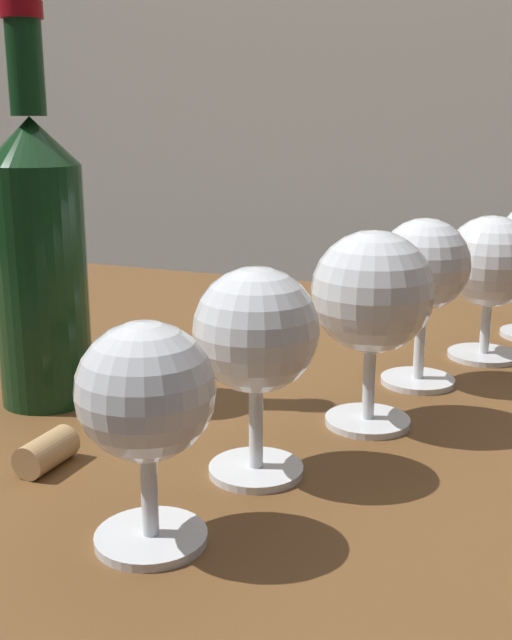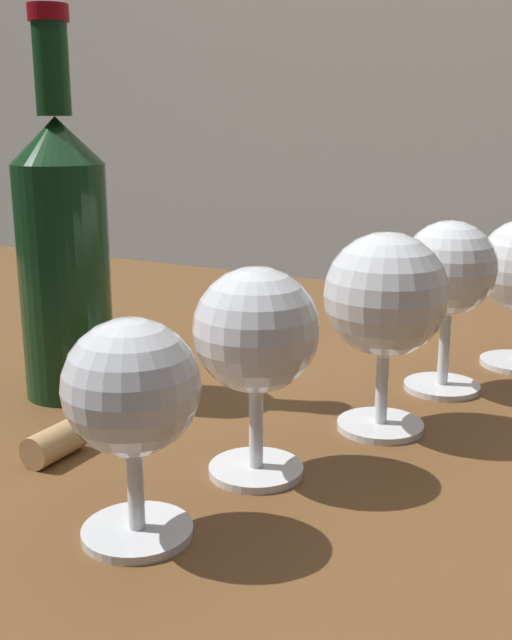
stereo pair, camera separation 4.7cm
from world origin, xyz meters
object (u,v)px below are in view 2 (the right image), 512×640
wine_glass_empty (449,274)px  cork (55,443)px  wine_glass_port (256,336)px  wine_glass_amber (386,300)px  wine_glass_chardonnay (132,393)px  wine_bottle (63,252)px

wine_glass_empty → cork: bearing=-126.4°
wine_glass_port → wine_glass_amber: wine_glass_amber is taller
wine_glass_chardonnay → wine_glass_empty: size_ratio=0.86×
wine_glass_port → wine_glass_amber: size_ratio=0.93×
cork → wine_glass_amber: bearing=41.3°
wine_glass_amber → wine_bottle: (-0.25, -0.05, 0.02)m
wine_glass_empty → wine_bottle: wine_bottle is taller
wine_glass_empty → wine_bottle: (-0.26, -0.15, 0.02)m
wine_glass_port → cork: 0.16m
wine_bottle → cork: wine_bottle is taller
wine_glass_empty → cork: wine_glass_empty is taller
wine_glass_amber → cork: bearing=-138.7°
wine_glass_chardonnay → wine_bottle: size_ratio=0.41×
wine_glass_chardonnay → wine_bottle: wine_bottle is taller
wine_glass_amber → wine_bottle: wine_bottle is taller
wine_glass_chardonnay → wine_bottle: bearing=139.5°
wine_glass_amber → wine_bottle: 0.25m
wine_glass_amber → wine_glass_chardonnay: bearing=-107.6°
wine_glass_chardonnay → wine_glass_empty: 0.32m
wine_glass_chardonnay → wine_glass_empty: wine_glass_empty is taller
wine_glass_port → wine_glass_amber: 0.12m
wine_glass_port → wine_glass_empty: (0.06, 0.21, 0.01)m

